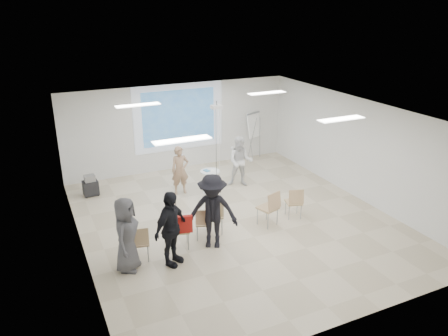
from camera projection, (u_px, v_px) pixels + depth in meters
name	position (u px, v px, depth m)	size (l,w,h in m)	color
floor	(236.00, 222.00, 11.90)	(8.00, 9.00, 0.10)	beige
ceiling	(238.00, 111.00, 10.80)	(8.00, 9.00, 0.10)	white
wall_back	(179.00, 127.00, 15.21)	(8.00, 0.10, 3.00)	silver
wall_left	(75.00, 196.00, 9.76)	(0.10, 9.00, 3.00)	silver
wall_right	(359.00, 148.00, 12.95)	(0.10, 9.00, 3.00)	silver
projection_halo	(179.00, 117.00, 15.03)	(3.20, 0.01, 2.30)	silver
projection_image	(179.00, 117.00, 15.01)	(2.60, 0.01, 1.90)	teal
pedestal_table	(210.00, 180.00, 13.45)	(0.74, 0.74, 0.75)	white
player_left	(180.00, 167.00, 13.29)	(0.62, 0.42, 1.71)	tan
player_right	(241.00, 159.00, 13.84)	(0.87, 0.70, 1.81)	white
controller_left	(182.00, 156.00, 13.48)	(0.04, 0.12, 0.04)	white
controller_right	(232.00, 148.00, 13.87)	(0.04, 0.13, 0.04)	silver
chair_far_left	(140.00, 241.00, 9.85)	(0.49, 0.52, 0.88)	tan
chair_left_mid	(180.00, 228.00, 10.34)	(0.53, 0.55, 0.92)	tan
chair_left_inner	(204.00, 221.00, 10.77)	(0.52, 0.54, 0.85)	tan
chair_center	(215.00, 213.00, 11.02)	(0.62, 0.64, 0.99)	tan
chair_right_inner	(270.00, 206.00, 11.40)	(0.59, 0.61, 0.99)	tan
chair_right_far	(295.00, 201.00, 11.83)	(0.52, 0.54, 0.89)	tan
red_jacket	(183.00, 224.00, 10.16)	(0.44, 0.10, 0.42)	#B21B15
laptop	(203.00, 221.00, 10.87)	(0.31, 0.23, 0.02)	black
audience_left	(170.00, 224.00, 9.57)	(1.18, 0.71, 2.03)	black
audience_mid	(212.00, 207.00, 10.27)	(1.37, 0.75, 2.11)	black
audience_outer	(126.00, 230.00, 9.40)	(0.94, 0.62, 1.92)	#535358
flipchart_easel	(254.00, 125.00, 16.02)	(0.73, 0.58, 1.80)	gray
av_cart	(91.00, 186.00, 13.32)	(0.46, 0.38, 0.66)	black
ceiling_projector	(217.00, 112.00, 12.23)	(0.30, 0.25, 3.00)	white
fluor_panel_nw	(138.00, 105.00, 11.73)	(1.20, 0.30, 0.02)	white
fluor_panel_ne	(267.00, 93.00, 13.31)	(1.20, 0.30, 0.02)	white
fluor_panel_sw	(182.00, 140.00, 8.77)	(1.20, 0.30, 0.02)	white
fluor_panel_se	(341.00, 119.00, 10.34)	(1.20, 0.30, 0.02)	white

